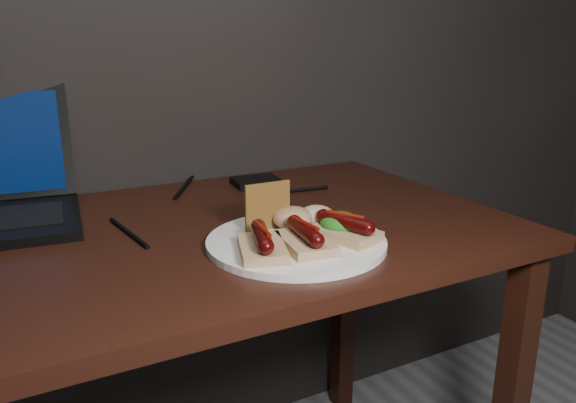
{
  "coord_description": "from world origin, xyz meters",
  "views": [
    {
      "loc": [
        -0.19,
        0.44,
        1.09
      ],
      "look_at": [
        0.24,
        1.25,
        0.82
      ],
      "focal_mm": 35.0,
      "sensor_mm": 36.0,
      "label": 1
    }
  ],
  "objects": [
    {
      "name": "desk",
      "position": [
        0.0,
        1.38,
        0.66
      ],
      "size": [
        1.4,
        0.7,
        0.75
      ],
      "color": "#34160D",
      "rests_on": "ground"
    },
    {
      "name": "hard_drive",
      "position": [
        0.35,
        1.62,
        0.76
      ],
      "size": [
        0.11,
        0.09,
        0.02
      ],
      "primitive_type": "cube",
      "rotation": [
        0.0,
        0.0,
        -0.08
      ],
      "color": "black",
      "rests_on": "desk"
    },
    {
      "name": "desk_cables",
      "position": [
        -0.0,
        1.52,
        0.75
      ],
      "size": [
        1.01,
        0.45,
        0.01
      ],
      "color": "black",
      "rests_on": "desk"
    },
    {
      "name": "plate",
      "position": [
        0.24,
        1.22,
        0.76
      ],
      "size": [
        0.33,
        0.33,
        0.01
      ],
      "primitive_type": "cylinder",
      "rotation": [
        0.0,
        0.0,
        -0.08
      ],
      "color": "white",
      "rests_on": "desk"
    },
    {
      "name": "bread_sausage_left",
      "position": [
        0.16,
        1.19,
        0.78
      ],
      "size": [
        0.1,
        0.13,
        0.04
      ],
      "color": "tan",
      "rests_on": "plate"
    },
    {
      "name": "bread_sausage_center",
      "position": [
        0.23,
        1.18,
        0.78
      ],
      "size": [
        0.08,
        0.12,
        0.04
      ],
      "color": "tan",
      "rests_on": "plate"
    },
    {
      "name": "bread_sausage_right",
      "position": [
        0.31,
        1.19,
        0.78
      ],
      "size": [
        0.1,
        0.13,
        0.04
      ],
      "color": "tan",
      "rests_on": "plate"
    },
    {
      "name": "crispbread",
      "position": [
        0.22,
        1.29,
        0.8
      ],
      "size": [
        0.09,
        0.01,
        0.08
      ],
      "primitive_type": "cube",
      "color": "#AD702F",
      "rests_on": "plate"
    },
    {
      "name": "salad_greens",
      "position": [
        0.32,
        1.21,
        0.78
      ],
      "size": [
        0.07,
        0.07,
        0.04
      ],
      "primitive_type": "ellipsoid",
      "color": "#135611",
      "rests_on": "plate"
    },
    {
      "name": "salsa_mound",
      "position": [
        0.26,
        1.27,
        0.78
      ],
      "size": [
        0.07,
        0.07,
        0.04
      ],
      "primitive_type": "ellipsoid",
      "color": "maroon",
      "rests_on": "plate"
    },
    {
      "name": "coleslaw_mound",
      "position": [
        0.31,
        1.27,
        0.78
      ],
      "size": [
        0.06,
        0.06,
        0.04
      ],
      "primitive_type": "ellipsoid",
      "color": "silver",
      "rests_on": "plate"
    }
  ]
}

